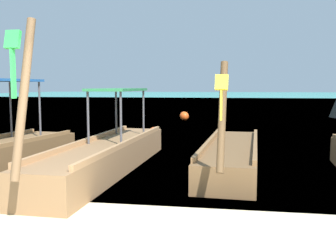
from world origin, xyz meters
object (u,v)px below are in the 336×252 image
longtail_boat_green_ribbon (107,155)px  mooring_buoy_near (184,116)px  mooring_buoy_far (154,133)px  longtail_boat_yellow_ribbon (232,155)px

longtail_boat_green_ribbon → mooring_buoy_near: bearing=89.5°
mooring_buoy_near → mooring_buoy_far: 7.78m
longtail_boat_yellow_ribbon → mooring_buoy_near: (-2.60, 12.04, -0.03)m
longtail_boat_green_ribbon → longtail_boat_yellow_ribbon: 2.83m
longtail_boat_green_ribbon → longtail_boat_yellow_ribbon: bearing=16.8°
longtail_boat_green_ribbon → longtail_boat_yellow_ribbon: longtail_boat_green_ribbon is taller
longtail_boat_yellow_ribbon → mooring_buoy_near: longtail_boat_yellow_ribbon is taller
longtail_boat_yellow_ribbon → mooring_buoy_far: longtail_boat_yellow_ribbon is taller
longtail_boat_yellow_ribbon → mooring_buoy_near: bearing=102.2°
longtail_boat_yellow_ribbon → mooring_buoy_far: size_ratio=12.78×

